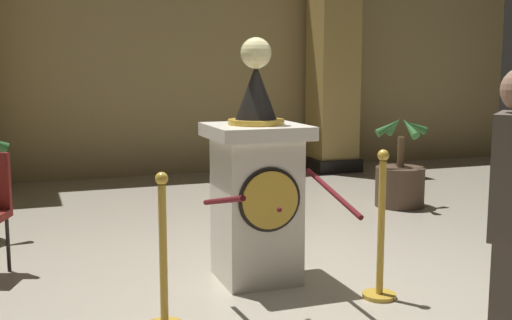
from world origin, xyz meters
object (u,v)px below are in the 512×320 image
stanchion_near (164,275)px  stanchion_far (381,246)px  pedestal_clock (256,186)px  potted_palm_right (400,182)px

stanchion_near → stanchion_far: 1.55m
stanchion_near → pedestal_clock: bearing=39.0°
stanchion_near → stanchion_far: bearing=0.9°
stanchion_near → stanchion_far: stanchion_far is taller
pedestal_clock → stanchion_far: pedestal_clock is taller
pedestal_clock → potted_palm_right: bearing=37.4°
pedestal_clock → potted_palm_right: (2.47, 1.89, -0.44)m
stanchion_far → potted_palm_right: bearing=55.2°
stanchion_near → stanchion_far: size_ratio=0.94×
stanchion_far → potted_palm_right: (1.78, 2.56, -0.08)m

